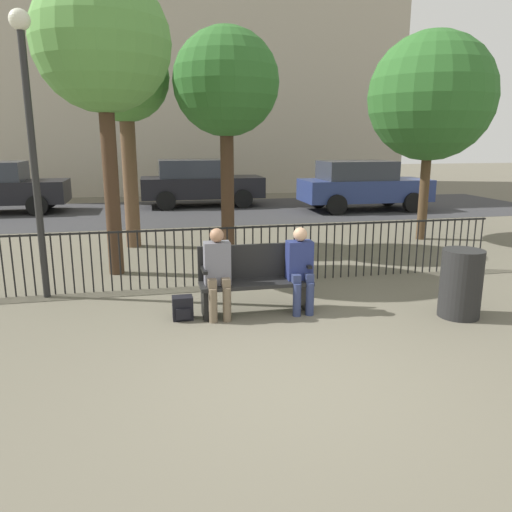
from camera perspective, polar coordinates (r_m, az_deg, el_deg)
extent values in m
plane|color=#605B4C|center=(5.04, 4.96, -14.12)|extent=(80.00, 80.00, 0.00)
cube|color=black|center=(6.71, 0.00, -3.12)|extent=(1.51, 0.45, 0.05)
cube|color=black|center=(6.83, -0.34, -0.57)|extent=(1.51, 0.05, 0.47)
cube|color=black|center=(6.67, -5.88, -5.31)|extent=(0.06, 0.38, 0.40)
cube|color=black|center=(6.95, 5.64, -4.55)|extent=(0.06, 0.38, 0.40)
cube|color=black|center=(6.54, -5.98, -1.57)|extent=(0.06, 0.38, 0.04)
cube|color=black|center=(6.82, 5.73, -0.95)|extent=(0.06, 0.38, 0.04)
cylinder|color=brown|center=(6.46, -4.92, -5.67)|extent=(0.11, 0.11, 0.45)
cylinder|color=brown|center=(6.49, -3.33, -5.57)|extent=(0.11, 0.11, 0.45)
cube|color=brown|center=(6.48, -5.08, -3.08)|extent=(0.11, 0.20, 0.12)
cube|color=brown|center=(6.50, -3.50, -3.00)|extent=(0.11, 0.20, 0.12)
cube|color=slate|center=(6.54, -4.47, -0.80)|extent=(0.34, 0.22, 0.56)
sphere|color=#A37556|center=(6.44, -4.51, 2.38)|extent=(0.18, 0.18, 0.18)
cylinder|color=navy|center=(6.69, 4.71, -5.02)|extent=(0.11, 0.11, 0.45)
cylinder|color=navy|center=(6.74, 6.18, -4.91)|extent=(0.11, 0.11, 0.45)
cube|color=navy|center=(6.70, 4.50, -2.52)|extent=(0.11, 0.20, 0.12)
cube|color=navy|center=(6.75, 5.97, -2.43)|extent=(0.11, 0.20, 0.12)
cube|color=navy|center=(6.78, 4.97, -0.47)|extent=(0.34, 0.22, 0.53)
sphere|color=tan|center=(6.69, 5.08, 2.48)|extent=(0.19, 0.19, 0.19)
cube|color=black|center=(6.64, -8.38, -5.88)|extent=(0.27, 0.19, 0.31)
cube|color=black|center=(6.55, -8.29, -6.59)|extent=(0.19, 0.04, 0.14)
cylinder|color=black|center=(8.26, -26.98, -1.10)|extent=(0.02, 0.02, 0.95)
cylinder|color=black|center=(8.23, -26.04, -1.06)|extent=(0.02, 0.02, 0.95)
cylinder|color=black|center=(8.19, -25.09, -1.01)|extent=(0.02, 0.02, 0.95)
cylinder|color=black|center=(8.16, -24.14, -0.97)|extent=(0.02, 0.02, 0.95)
cylinder|color=black|center=(8.13, -23.17, -0.93)|extent=(0.02, 0.02, 0.95)
cylinder|color=black|center=(8.11, -22.20, -0.88)|extent=(0.02, 0.02, 0.95)
cylinder|color=black|center=(8.08, -21.23, -0.84)|extent=(0.02, 0.02, 0.95)
cylinder|color=black|center=(8.06, -20.25, -0.79)|extent=(0.02, 0.02, 0.95)
cylinder|color=black|center=(8.04, -19.26, -0.75)|extent=(0.02, 0.02, 0.95)
cylinder|color=black|center=(8.02, -18.27, -0.70)|extent=(0.02, 0.02, 0.95)
cylinder|color=black|center=(8.01, -17.28, -0.65)|extent=(0.02, 0.02, 0.95)
cylinder|color=black|center=(8.00, -16.28, -0.61)|extent=(0.02, 0.02, 0.95)
cylinder|color=black|center=(7.99, -15.28, -0.56)|extent=(0.02, 0.02, 0.95)
cylinder|color=black|center=(7.98, -14.28, -0.51)|extent=(0.02, 0.02, 0.95)
cylinder|color=black|center=(7.97, -13.28, -0.46)|extent=(0.02, 0.02, 0.95)
cylinder|color=black|center=(7.97, -12.27, -0.42)|extent=(0.02, 0.02, 0.95)
cylinder|color=black|center=(7.97, -11.27, -0.37)|extent=(0.02, 0.02, 0.95)
cylinder|color=black|center=(7.97, -10.26, -0.32)|extent=(0.02, 0.02, 0.95)
cylinder|color=black|center=(7.98, -9.26, -0.27)|extent=(0.02, 0.02, 0.95)
cylinder|color=black|center=(7.99, -8.25, -0.22)|extent=(0.02, 0.02, 0.95)
cylinder|color=black|center=(8.00, -7.25, -0.17)|extent=(0.02, 0.02, 0.95)
cylinder|color=black|center=(8.01, -6.26, -0.13)|extent=(0.02, 0.02, 0.95)
cylinder|color=black|center=(8.02, -5.26, -0.08)|extent=(0.02, 0.02, 0.95)
cylinder|color=black|center=(8.04, -4.27, -0.03)|extent=(0.02, 0.02, 0.95)
cylinder|color=black|center=(8.06, -3.29, 0.02)|extent=(0.02, 0.02, 0.95)
cylinder|color=black|center=(8.08, -2.31, 0.07)|extent=(0.02, 0.02, 0.95)
cylinder|color=black|center=(8.11, -1.33, 0.11)|extent=(0.02, 0.02, 0.95)
cylinder|color=black|center=(8.13, -0.36, 0.16)|extent=(0.02, 0.02, 0.95)
cylinder|color=black|center=(8.16, 0.60, 0.21)|extent=(0.02, 0.02, 0.95)
cylinder|color=black|center=(8.19, 1.56, 0.25)|extent=(0.02, 0.02, 0.95)
cylinder|color=black|center=(8.23, 2.50, 0.30)|extent=(0.02, 0.02, 0.95)
cylinder|color=black|center=(8.26, 3.44, 0.34)|extent=(0.02, 0.02, 0.95)
cylinder|color=black|center=(8.30, 4.38, 0.39)|extent=(0.02, 0.02, 0.95)
cylinder|color=black|center=(8.34, 5.30, 0.43)|extent=(0.02, 0.02, 0.95)
cylinder|color=black|center=(8.38, 6.21, 0.47)|extent=(0.02, 0.02, 0.95)
cylinder|color=black|center=(8.43, 7.12, 0.52)|extent=(0.02, 0.02, 0.95)
cylinder|color=black|center=(8.47, 8.01, 0.56)|extent=(0.02, 0.02, 0.95)
cylinder|color=black|center=(8.52, 8.90, 0.60)|extent=(0.02, 0.02, 0.95)
cylinder|color=black|center=(8.57, 9.77, 0.64)|extent=(0.02, 0.02, 0.95)
cylinder|color=black|center=(8.62, 10.64, 0.68)|extent=(0.02, 0.02, 0.95)
cylinder|color=black|center=(8.68, 11.49, 0.72)|extent=(0.02, 0.02, 0.95)
cylinder|color=black|center=(8.73, 12.33, 0.76)|extent=(0.02, 0.02, 0.95)
cylinder|color=black|center=(8.79, 13.17, 0.80)|extent=(0.02, 0.02, 0.95)
cylinder|color=black|center=(8.85, 13.99, 0.84)|extent=(0.02, 0.02, 0.95)
cylinder|color=black|center=(8.91, 14.80, 0.88)|extent=(0.02, 0.02, 0.95)
cylinder|color=black|center=(8.98, 15.59, 0.91)|extent=(0.02, 0.02, 0.95)
cylinder|color=black|center=(9.04, 16.38, 0.95)|extent=(0.02, 0.02, 0.95)
cylinder|color=black|center=(9.11, 17.16, 0.98)|extent=(0.02, 0.02, 0.95)
cylinder|color=black|center=(9.18, 17.92, 1.02)|extent=(0.02, 0.02, 0.95)
cylinder|color=black|center=(9.25, 18.67, 1.05)|extent=(0.02, 0.02, 0.95)
cylinder|color=black|center=(9.32, 19.42, 1.09)|extent=(0.02, 0.02, 0.95)
cylinder|color=black|center=(9.39, 20.15, 1.12)|extent=(0.02, 0.02, 0.95)
cylinder|color=black|center=(9.47, 20.86, 1.15)|extent=(0.02, 0.02, 0.95)
cylinder|color=black|center=(9.54, 21.57, 1.18)|extent=(0.02, 0.02, 0.95)
cylinder|color=black|center=(9.62, 22.27, 1.21)|extent=(0.02, 0.02, 0.95)
cylinder|color=black|center=(9.70, 22.95, 1.24)|extent=(0.02, 0.02, 0.95)
cylinder|color=black|center=(9.78, 23.63, 1.27)|extent=(0.02, 0.02, 0.95)
cylinder|color=black|center=(9.86, 24.29, 1.30)|extent=(0.02, 0.02, 0.95)
cube|color=black|center=(7.99, -2.19, 3.25)|extent=(9.00, 0.03, 0.03)
cylinder|color=#4C3823|center=(12.32, 18.69, 7.48)|extent=(0.22, 0.22, 2.46)
sphere|color=#2D6628|center=(12.31, 19.40, 16.80)|extent=(2.82, 2.82, 2.82)
cylinder|color=#422D1E|center=(10.54, -3.29, 8.33)|extent=(0.28, 0.28, 2.84)
sphere|color=#2D6628|center=(10.56, -3.44, 19.23)|extent=(2.13, 2.13, 2.13)
cylinder|color=brown|center=(11.15, -14.19, 8.80)|extent=(0.31, 0.31, 3.06)
sphere|color=#478438|center=(11.19, -14.81, 19.24)|extent=(1.83, 1.83, 1.83)
cylinder|color=#422D1E|center=(8.89, -16.23, 8.16)|extent=(0.26, 0.26, 3.22)
sphere|color=#569342|center=(8.99, -17.20, 22.34)|extent=(2.21, 2.21, 2.21)
cylinder|color=black|center=(7.84, -23.98, 9.00)|extent=(0.10, 0.10, 3.78)
sphere|color=silver|center=(7.98, -25.41, 23.22)|extent=(0.28, 0.28, 0.28)
cube|color=#333335|center=(16.49, -7.30, 5.06)|extent=(24.00, 6.00, 0.01)
cube|color=navy|center=(17.04, 12.31, 7.39)|extent=(4.20, 1.70, 0.70)
cube|color=#2D333D|center=(16.87, 11.43, 9.59)|extent=(2.31, 1.56, 0.60)
cylinder|color=black|center=(16.90, 17.51, 5.83)|extent=(0.64, 0.20, 0.64)
cylinder|color=black|center=(18.42, 14.86, 6.57)|extent=(0.64, 0.20, 0.64)
cylinder|color=black|center=(15.78, 9.20, 5.79)|extent=(0.64, 0.20, 0.64)
cylinder|color=black|center=(17.40, 7.13, 6.54)|extent=(0.64, 0.20, 0.64)
cylinder|color=black|center=(16.87, -23.74, 5.32)|extent=(0.64, 0.20, 0.64)
cylinder|color=black|center=(18.56, -22.71, 6.04)|extent=(0.64, 0.20, 0.64)
cube|color=black|center=(17.79, -6.17, 7.84)|extent=(4.20, 1.70, 0.70)
cube|color=#2D333D|center=(17.71, -7.25, 9.90)|extent=(2.31, 1.56, 0.60)
cylinder|color=black|center=(17.16, -1.47, 6.54)|extent=(0.64, 0.20, 0.64)
cylinder|color=black|center=(18.86, -2.46, 7.14)|extent=(0.64, 0.20, 0.64)
cylinder|color=black|center=(16.88, -10.25, 6.23)|extent=(0.64, 0.20, 0.64)
cylinder|color=black|center=(18.61, -10.44, 6.85)|extent=(0.64, 0.20, 0.64)
cylinder|color=black|center=(7.12, 22.37, -2.92)|extent=(0.54, 0.54, 0.91)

